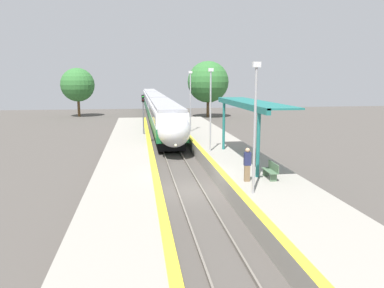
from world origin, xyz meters
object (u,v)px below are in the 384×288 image
railway_signal (143,114)px  lamppost_near (255,121)px  lamppost_mid (211,105)px  lamppost_far (190,98)px  platform_bench (271,170)px  person_waiting (247,164)px  train (155,105)px

railway_signal → lamppost_near: 20.78m
lamppost_mid → lamppost_far: bearing=90.0°
platform_bench → person_waiting: size_ratio=0.85×
platform_bench → lamppost_far: 19.15m
platform_bench → lamppost_near: (-1.78, -2.41, 2.99)m
person_waiting → lamppost_near: (-0.31, -2.05, 2.51)m
lamppost_near → lamppost_mid: bearing=90.0°
person_waiting → railway_signal: 18.84m
person_waiting → lamppost_near: lamppost_near is taller
platform_bench → lamppost_far: bearing=95.4°
lamppost_near → person_waiting: bearing=81.4°
lamppost_mid → railway_signal: bearing=116.7°
train → platform_bench: train is taller
person_waiting → lamppost_far: lamppost_far is taller
train → lamppost_near: bearing=-86.8°
railway_signal → lamppost_near: size_ratio=0.79×
train → lamppost_mid: bearing=-85.8°
lamppost_mid → lamppost_far: 10.62m
lamppost_near → lamppost_mid: same height
train → lamppost_far: 23.22m
platform_bench → train: bearing=95.8°
railway_signal → lamppost_far: size_ratio=0.79×
platform_bench → lamppost_mid: size_ratio=0.25×
platform_bench → railway_signal: bearing=110.3°
train → lamppost_mid: 33.77m
platform_bench → person_waiting: (-1.47, -0.35, 0.48)m
platform_bench → lamppost_near: lamppost_near is taller
platform_bench → lamppost_far: (-1.78, 18.84, 2.99)m
train → lamppost_near: size_ratio=10.73×
railway_signal → lamppost_near: bearing=-76.6°
train → lamppost_far: size_ratio=10.73×
railway_signal → lamppost_mid: (4.79, -9.55, 1.54)m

